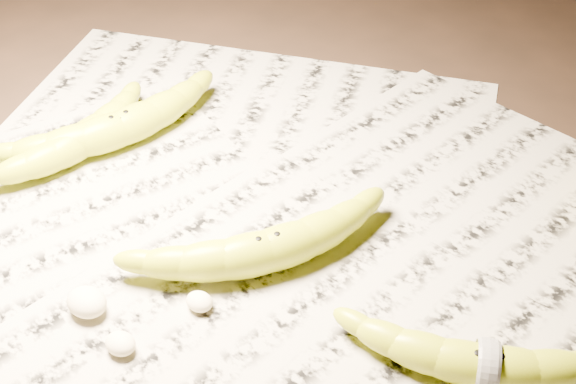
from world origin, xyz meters
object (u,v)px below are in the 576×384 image
Objects in this scene: banana_left_b at (81,138)px; banana_left_a at (119,126)px; banana_center at (267,248)px; banana_taped at (487,363)px.

banana_left_a is at bearing -26.02° from banana_left_b.
banana_left_a is 0.26m from banana_center.
banana_left_b reaches higher than banana_taped.
banana_left_a is at bearing 109.50° from banana_center.
banana_center reaches higher than banana_left_b.
banana_taped is at bearing -57.40° from banana_center.
banana_left_b is at bearing 151.62° from banana_taped.
banana_center is at bearing -93.49° from banana_left_b.
banana_left_a is 1.23× the size of banana_left_b.
banana_center is at bearing 153.90° from banana_taped.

